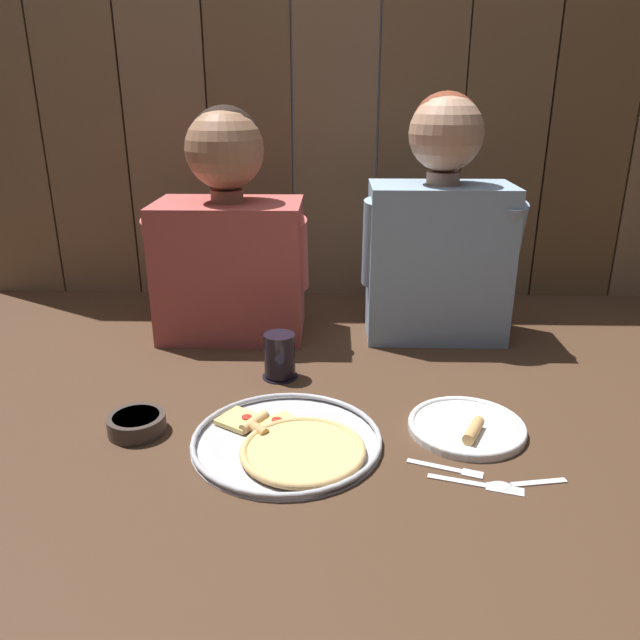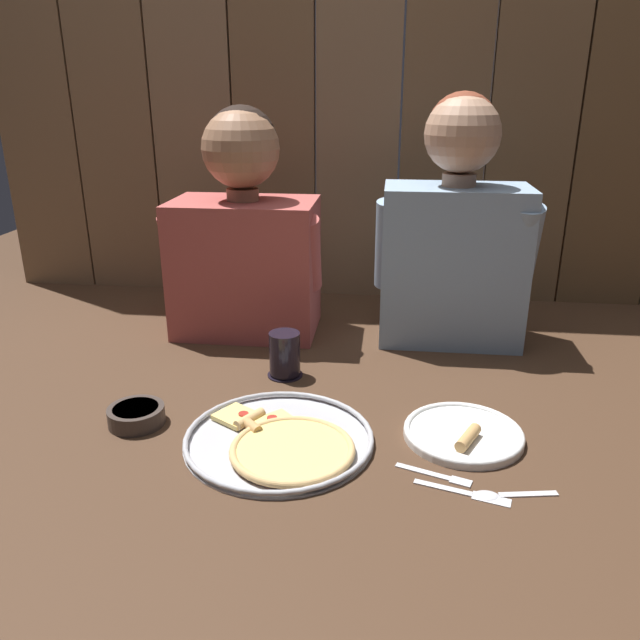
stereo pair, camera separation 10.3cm
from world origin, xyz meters
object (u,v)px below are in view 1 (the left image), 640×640
at_px(dinner_plate, 467,426).
at_px(dipping_bowl, 137,423).
at_px(drinking_glass, 280,356).
at_px(diner_right, 440,229).
at_px(pizza_tray, 291,443).
at_px(diner_left, 229,235).

relative_size(dinner_plate, dipping_bowl, 2.04).
height_order(dinner_plate, drinking_glass, drinking_glass).
distance_m(drinking_glass, diner_right, 0.52).
distance_m(dipping_bowl, diner_right, 0.85).
relative_size(drinking_glass, diner_right, 0.17).
distance_m(pizza_tray, drinking_glass, 0.30).
bearing_deg(pizza_tray, dipping_bowl, 171.03).
distance_m(pizza_tray, diner_right, 0.71).
height_order(pizza_tray, diner_right, diner_right).
relative_size(drinking_glass, dipping_bowl, 0.95).
bearing_deg(diner_right, drinking_glass, -144.58).
relative_size(pizza_tray, dinner_plate, 1.58).
distance_m(drinking_glass, dipping_bowl, 0.35).
bearing_deg(dipping_bowl, diner_right, 39.29).
xyz_separation_m(dipping_bowl, diner_left, (0.10, 0.52, 0.24)).
xyz_separation_m(dinner_plate, drinking_glass, (-0.37, 0.22, 0.04)).
distance_m(pizza_tray, dinner_plate, 0.34).
distance_m(dinner_plate, diner_left, 0.76).
relative_size(pizza_tray, diner_left, 0.61).
distance_m(pizza_tray, dipping_bowl, 0.30).
xyz_separation_m(diner_left, diner_right, (0.53, -0.00, 0.02)).
bearing_deg(drinking_glass, dipping_bowl, -135.54).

